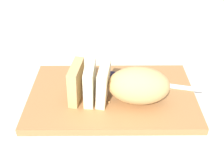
% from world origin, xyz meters
% --- Properties ---
extents(ground_plane, '(3.00, 3.00, 0.00)m').
position_xyz_m(ground_plane, '(0.00, 0.00, 0.00)').
color(ground_plane, beige).
extents(cutting_board, '(0.46, 0.29, 0.02)m').
position_xyz_m(cutting_board, '(0.00, 0.00, 0.01)').
color(cutting_board, '#9E6B3D').
rests_on(cutting_board, ground_plane).
extents(bread_loaf, '(0.26, 0.10, 0.10)m').
position_xyz_m(bread_loaf, '(-0.03, 0.03, 0.07)').
color(bread_loaf, tan).
rests_on(bread_loaf, cutting_board).
extents(bread_knife, '(0.29, 0.07, 0.02)m').
position_xyz_m(bread_knife, '(-0.03, -0.06, 0.03)').
color(bread_knife, silver).
rests_on(bread_knife, cutting_board).
extents(crumb_near_knife, '(0.01, 0.01, 0.01)m').
position_xyz_m(crumb_near_knife, '(-0.02, -0.04, 0.02)').
color(crumb_near_knife, tan).
rests_on(crumb_near_knife, cutting_board).
extents(crumb_near_loaf, '(0.00, 0.00, 0.00)m').
position_xyz_m(crumb_near_loaf, '(0.03, 0.04, 0.02)').
color(crumb_near_loaf, tan).
rests_on(crumb_near_loaf, cutting_board).
extents(crumb_stray_left, '(0.01, 0.01, 0.01)m').
position_xyz_m(crumb_stray_left, '(0.01, 0.04, 0.02)').
color(crumb_stray_left, tan).
rests_on(crumb_stray_left, cutting_board).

